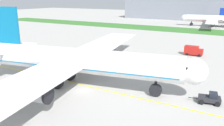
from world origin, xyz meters
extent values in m
plane|color=#ADAAA5|center=(0.00, 0.00, 0.00)|extent=(600.00, 600.00, 0.00)
cube|color=yellow|center=(0.00, 2.50, 0.00)|extent=(280.00, 0.36, 0.01)
cube|color=#38722D|center=(0.00, 106.75, 0.05)|extent=(320.00, 24.00, 0.10)
cylinder|color=white|center=(-2.42, 1.63, 5.98)|extent=(45.34, 14.24, 5.31)
cube|color=#0C6B9E|center=(-2.42, 1.63, 5.05)|extent=(43.49, 13.46, 0.64)
sphere|color=white|center=(21.15, 6.43, 5.98)|extent=(5.05, 5.05, 5.05)
cube|color=#0C6B9E|center=(-21.02, -2.17, 12.89)|extent=(8.08, 2.15, 8.50)
cube|color=white|center=(-22.97, 2.86, 6.78)|extent=(6.57, 9.32, 0.37)
cube|color=white|center=(-9.23, 23.70, 5.31)|extent=(17.87, 41.84, 0.43)
cylinder|color=#B7BABF|center=(-6.08, 15.01, 3.71)|extent=(5.53, 3.87, 2.92)
cylinder|color=black|center=(-3.60, 15.51, 3.71)|extent=(1.04, 3.09, 3.07)
cylinder|color=#B7BABF|center=(-0.54, -12.12, 3.71)|extent=(5.53, 3.87, 2.92)
cylinder|color=black|center=(1.93, -11.61, 3.71)|extent=(1.04, 3.09, 3.07)
cylinder|color=black|center=(14.40, 5.06, 2.29)|extent=(0.56, 0.56, 2.06)
cylinder|color=black|center=(14.40, 5.06, 1.26)|extent=(2.70, 1.62, 2.52)
cylinder|color=black|center=(-6.52, 3.64, 2.29)|extent=(0.56, 0.56, 2.06)
cylinder|color=black|center=(-6.52, 3.64, 1.26)|extent=(2.70, 1.62, 2.52)
cylinder|color=black|center=(-5.41, -1.83, 2.29)|extent=(0.56, 0.56, 2.06)
cylinder|color=black|center=(-5.41, -1.83, 1.26)|extent=(2.70, 1.62, 2.52)
cube|color=black|center=(20.37, 6.27, 6.64)|extent=(2.62, 4.28, 0.96)
sphere|color=black|center=(-19.77, 0.75, 6.46)|extent=(0.37, 0.37, 0.37)
sphere|color=black|center=(-16.41, 1.43, 6.46)|extent=(0.37, 0.37, 0.37)
sphere|color=black|center=(-13.04, 2.12, 6.46)|extent=(0.37, 0.37, 0.37)
sphere|color=black|center=(-9.68, 2.81, 6.46)|extent=(0.37, 0.37, 0.37)
sphere|color=black|center=(-6.31, 3.49, 6.46)|extent=(0.37, 0.37, 0.37)
sphere|color=black|center=(-2.94, 4.18, 6.46)|extent=(0.37, 0.37, 0.37)
sphere|color=black|center=(0.42, 4.86, 6.46)|extent=(0.37, 0.37, 0.37)
sphere|color=black|center=(3.79, 5.55, 6.46)|extent=(0.37, 0.37, 0.37)
sphere|color=black|center=(7.15, 6.24, 6.46)|extent=(0.37, 0.37, 0.37)
sphere|color=black|center=(10.52, 6.92, 6.46)|extent=(0.37, 0.37, 0.37)
sphere|color=black|center=(13.88, 7.61, 6.46)|extent=(0.37, 0.37, 0.37)
cube|color=#26262B|center=(24.28, 7.07, 0.87)|extent=(4.27, 2.92, 0.84)
cube|color=black|center=(24.86, 7.19, 1.74)|extent=(1.71, 1.90, 0.90)
cylinder|color=black|center=(21.48, 6.50, 0.60)|extent=(1.79, 0.48, 0.12)
cylinder|color=black|center=(23.16, 5.73, 0.45)|extent=(0.95, 0.52, 0.90)
cylinder|color=black|center=(22.72, 7.87, 0.45)|extent=(0.95, 0.52, 0.90)
cylinder|color=black|center=(25.84, 6.28, 0.45)|extent=(0.95, 0.52, 0.90)
cylinder|color=black|center=(25.41, 8.41, 0.45)|extent=(0.95, 0.52, 0.90)
cube|color=#B21E19|center=(12.87, 44.08, 1.85)|extent=(4.51, 2.33, 2.79)
cube|color=#B21E19|center=(15.75, 44.08, 1.42)|extent=(1.76, 2.23, 1.94)
cube|color=#263347|center=(16.57, 44.09, 1.81)|extent=(0.08, 1.94, 0.85)
cylinder|color=black|center=(15.75, 45.24, 0.45)|extent=(0.90, 0.30, 0.90)
cylinder|color=black|center=(15.76, 42.93, 0.45)|extent=(0.90, 0.30, 0.90)
cylinder|color=black|center=(11.74, 45.23, 0.45)|extent=(0.90, 0.30, 0.90)
cylinder|color=black|center=(11.75, 42.92, 0.45)|extent=(0.90, 0.30, 0.90)
cylinder|color=white|center=(5.07, 134.39, 5.28)|extent=(30.96, 8.40, 4.69)
cube|color=#B20C14|center=(5.07, 134.39, 4.46)|extent=(29.70, 7.88, 0.56)
sphere|color=white|center=(-11.40, 132.36, 5.28)|extent=(4.46, 4.46, 4.46)
cube|color=white|center=(8.57, 118.57, 4.69)|extent=(10.06, 28.18, 0.38)
cube|color=white|center=(4.62, 150.58, 4.69)|extent=(10.06, 28.18, 0.38)
cylinder|color=#B7BABF|center=(6.89, 124.61, 3.27)|extent=(4.74, 3.11, 2.58)
cylinder|color=black|center=(4.68, 124.34, 3.27)|extent=(0.72, 2.74, 2.71)
cylinder|color=#B7BABF|center=(4.47, 144.31, 3.27)|extent=(4.74, 3.11, 2.58)
cylinder|color=black|center=(2.26, 144.04, 3.27)|extent=(0.72, 2.74, 2.71)
cylinder|color=black|center=(-6.48, 132.97, 2.02)|extent=(0.49, 0.49, 1.82)
cylinder|color=black|center=(-6.48, 132.97, 1.11)|extent=(2.33, 1.27, 2.23)
cylinder|color=black|center=(7.81, 132.24, 2.02)|extent=(0.49, 0.49, 1.82)
cylinder|color=black|center=(7.81, 132.24, 1.11)|extent=(2.33, 1.27, 2.23)
cylinder|color=black|center=(7.20, 137.13, 2.02)|extent=(0.49, 0.49, 1.82)
cylinder|color=black|center=(7.20, 137.13, 1.11)|extent=(2.33, 1.27, 2.23)
cone|color=white|center=(9.26, 135.13, 4.62)|extent=(5.07, 4.48, 3.27)
cube|color=white|center=(11.63, 140.04, 4.91)|extent=(5.70, 7.10, 0.27)
cube|color=white|center=(14.17, 132.77, 4.91)|extent=(5.70, 7.10, 0.27)
cube|color=gray|center=(-14.12, 177.12, 9.00)|extent=(125.22, 20.00, 18.00)
camera|label=1|loc=(28.88, -36.72, 19.18)|focal=37.33mm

